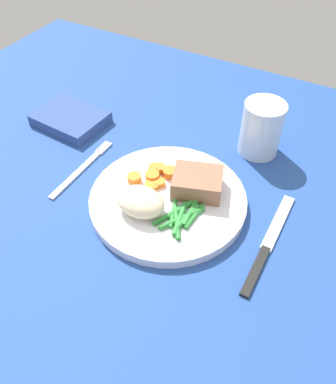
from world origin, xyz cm
name	(u,v)px	position (x,y,z in cm)	size (l,w,h in cm)	color
dining_table	(161,187)	(0.00, 0.00, 1.00)	(120.00, 90.00, 2.00)	#234793
dinner_plate	(168,200)	(3.32, -3.50, 2.80)	(25.06, 25.06, 1.60)	white
meat_portion	(199,181)	(6.70, 0.45, 5.26)	(7.72, 6.25, 3.33)	#936047
mashed_potatoes	(140,202)	(1.06, -8.01, 5.43)	(7.73, 5.76, 3.67)	beige
carrot_slices	(154,176)	(-0.72, -0.88, 4.16)	(6.72, 6.28, 1.25)	orange
green_beans	(183,215)	(7.31, -6.05, 3.98)	(5.94, 10.58, 0.85)	#2D8C38
fork	(82,169)	(-13.84, -3.75, 2.20)	(1.44, 16.60, 0.40)	silver
knife	(268,244)	(20.20, -3.78, 2.20)	(1.70, 20.50, 0.64)	black
water_glass	(261,132)	(11.28, 16.25, 6.24)	(7.29, 7.29, 9.84)	silver
napkin	(71,119)	(-24.21, 6.32, 3.07)	(13.13, 10.07, 2.14)	#334C8C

